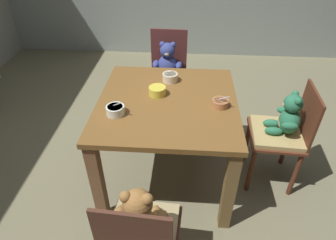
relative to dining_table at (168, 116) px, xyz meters
name	(u,v)px	position (x,y,z in m)	size (l,w,h in m)	color
ground_plane	(168,175)	(0.00, 0.00, -0.63)	(5.20, 5.20, 0.04)	#767154
dining_table	(168,116)	(0.00, 0.00, 0.00)	(0.98, 1.01, 0.75)	brown
teddy_chair_far_center	(167,68)	(-0.07, 0.89, -0.06)	(0.41, 0.41, 0.90)	#582927
teddy_chair_near_right	(284,127)	(0.86, 0.04, -0.09)	(0.41, 0.43, 0.84)	#552B1A
teddy_chair_near_front	(141,228)	(-0.07, -0.88, -0.07)	(0.41, 0.40, 0.86)	#4E2C1F
porridge_bowl_yellow_center	(157,91)	(-0.08, 0.07, 0.17)	(0.12, 0.12, 0.06)	yellow
porridge_bowl_white_near_left	(115,110)	(-0.33, -0.19, 0.17)	(0.12, 0.12, 0.12)	silver
porridge_bowl_terracotta_near_right	(220,103)	(0.36, -0.05, 0.16)	(0.11, 0.11, 0.10)	#BA7547
porridge_bowl_cream_far_center	(170,77)	(0.00, 0.28, 0.17)	(0.12, 0.12, 0.06)	beige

